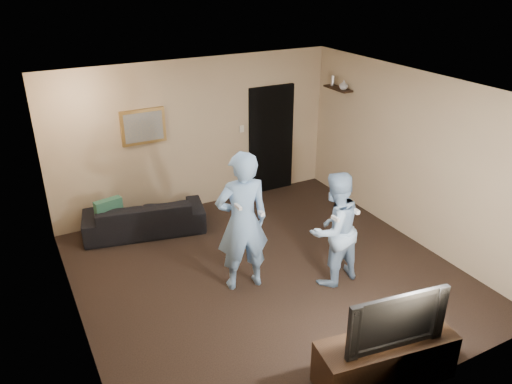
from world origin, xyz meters
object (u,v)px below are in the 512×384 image
tv_console (385,360)px  wii_player_right (334,229)px  wii_player_left (242,222)px  television (391,316)px  sofa (144,216)px

tv_console → wii_player_right: wii_player_right is taller
wii_player_left → television: bearing=-76.1°
tv_console → television: 0.57m
television → tv_console: bearing=0.0°
wii_player_left → wii_player_right: size_ratio=1.21×
wii_player_right → wii_player_left: bearing=157.0°
tv_console → television: size_ratio=1.36×
sofa → wii_player_left: wii_player_left is taller
sofa → tv_console: 4.44m
wii_player_left → wii_player_right: bearing=-23.0°
television → wii_player_right: bearing=80.6°
tv_console → television: television is taller
tv_console → television: bearing=0.0°
sofa → tv_console: (1.29, -4.25, -0.03)m
tv_console → wii_player_left: (-0.55, 2.20, 0.71)m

